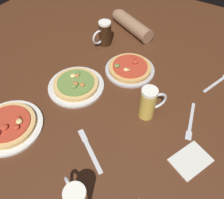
{
  "coord_description": "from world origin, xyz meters",
  "views": [
    {
      "loc": [
        0.36,
        -0.58,
        0.83
      ],
      "look_at": [
        0.0,
        0.0,
        0.02
      ],
      "focal_mm": 36.44,
      "sensor_mm": 36.0,
      "label": 1
    }
  ],
  "objects_px": {
    "pizza_plate_far": "(130,68)",
    "fork_spare": "(191,121)",
    "pizza_plate_near": "(9,125)",
    "napkin_folded": "(191,160)",
    "knife_spare": "(90,150)",
    "beer_mug_amber": "(149,103)",
    "diner_arm": "(130,23)",
    "pizza_plate_side": "(76,85)",
    "beer_mug_dark": "(76,199)",
    "fork_left": "(218,82)",
    "beer_mug_pale": "(104,34)"
  },
  "relations": [
    {
      "from": "pizza_plate_far",
      "to": "fork_spare",
      "type": "bearing_deg",
      "value": -20.77
    },
    {
      "from": "pizza_plate_near",
      "to": "napkin_folded",
      "type": "xyz_separation_m",
      "value": [
        0.72,
        0.27,
        -0.01
      ]
    },
    {
      "from": "pizza_plate_far",
      "to": "knife_spare",
      "type": "distance_m",
      "value": 0.51
    },
    {
      "from": "pizza_plate_near",
      "to": "knife_spare",
      "type": "relative_size",
      "value": 1.48
    },
    {
      "from": "beer_mug_amber",
      "to": "diner_arm",
      "type": "height_order",
      "value": "beer_mug_amber"
    },
    {
      "from": "pizza_plate_side",
      "to": "knife_spare",
      "type": "height_order",
      "value": "pizza_plate_side"
    },
    {
      "from": "pizza_plate_side",
      "to": "diner_arm",
      "type": "height_order",
      "value": "diner_arm"
    },
    {
      "from": "fork_spare",
      "to": "diner_arm",
      "type": "distance_m",
      "value": 0.77
    },
    {
      "from": "pizza_plate_side",
      "to": "beer_mug_dark",
      "type": "distance_m",
      "value": 0.56
    },
    {
      "from": "beer_mug_dark",
      "to": "fork_spare",
      "type": "height_order",
      "value": "beer_mug_dark"
    },
    {
      "from": "fork_spare",
      "to": "beer_mug_amber",
      "type": "bearing_deg",
      "value": -160.62
    },
    {
      "from": "fork_spare",
      "to": "napkin_folded",
      "type": "bearing_deg",
      "value": -70.79
    },
    {
      "from": "pizza_plate_near",
      "to": "pizza_plate_side",
      "type": "height_order",
      "value": "same"
    },
    {
      "from": "beer_mug_dark",
      "to": "fork_spare",
      "type": "relative_size",
      "value": 0.65
    },
    {
      "from": "pizza_plate_near",
      "to": "diner_arm",
      "type": "bearing_deg",
      "value": 85.71
    },
    {
      "from": "beer_mug_dark",
      "to": "fork_left",
      "type": "distance_m",
      "value": 0.89
    },
    {
      "from": "napkin_folded",
      "to": "diner_arm",
      "type": "distance_m",
      "value": 0.93
    },
    {
      "from": "pizza_plate_near",
      "to": "fork_spare",
      "type": "distance_m",
      "value": 0.79
    },
    {
      "from": "beer_mug_pale",
      "to": "napkin_folded",
      "type": "relative_size",
      "value": 0.96
    },
    {
      "from": "pizza_plate_far",
      "to": "fork_left",
      "type": "bearing_deg",
      "value": 20.95
    },
    {
      "from": "beer_mug_amber",
      "to": "knife_spare",
      "type": "height_order",
      "value": "beer_mug_amber"
    },
    {
      "from": "fork_spare",
      "to": "diner_arm",
      "type": "xyz_separation_m",
      "value": [
        -0.58,
        0.49,
        0.04
      ]
    },
    {
      "from": "knife_spare",
      "to": "beer_mug_dark",
      "type": "bearing_deg",
      "value": -65.19
    },
    {
      "from": "pizza_plate_far",
      "to": "diner_arm",
      "type": "height_order",
      "value": "diner_arm"
    },
    {
      "from": "pizza_plate_near",
      "to": "fork_left",
      "type": "xyz_separation_m",
      "value": [
        0.69,
        0.76,
        -0.01
      ]
    },
    {
      "from": "pizza_plate_near",
      "to": "pizza_plate_far",
      "type": "bearing_deg",
      "value": 65.98
    },
    {
      "from": "pizza_plate_near",
      "to": "beer_mug_pale",
      "type": "xyz_separation_m",
      "value": [
        0.02,
        0.72,
        0.06
      ]
    },
    {
      "from": "fork_spare",
      "to": "diner_arm",
      "type": "relative_size",
      "value": 0.61
    },
    {
      "from": "pizza_plate_far",
      "to": "beer_mug_amber",
      "type": "distance_m",
      "value": 0.3
    },
    {
      "from": "pizza_plate_near",
      "to": "beer_mug_pale",
      "type": "bearing_deg",
      "value": 88.47
    },
    {
      "from": "beer_mug_dark",
      "to": "pizza_plate_near",
      "type": "bearing_deg",
      "value": 167.97
    },
    {
      "from": "napkin_folded",
      "to": "fork_spare",
      "type": "xyz_separation_m",
      "value": [
        -0.06,
        0.18,
        -0.0
      ]
    },
    {
      "from": "napkin_folded",
      "to": "fork_left",
      "type": "xyz_separation_m",
      "value": [
        -0.03,
        0.49,
        -0.0
      ]
    },
    {
      "from": "beer_mug_amber",
      "to": "diner_arm",
      "type": "relative_size",
      "value": 0.47
    },
    {
      "from": "pizza_plate_side",
      "to": "beer_mug_pale",
      "type": "bearing_deg",
      "value": 101.44
    },
    {
      "from": "beer_mug_dark",
      "to": "diner_arm",
      "type": "bearing_deg",
      "value": 109.94
    },
    {
      "from": "beer_mug_pale",
      "to": "napkin_folded",
      "type": "height_order",
      "value": "beer_mug_pale"
    },
    {
      "from": "beer_mug_dark",
      "to": "knife_spare",
      "type": "relative_size",
      "value": 0.69
    },
    {
      "from": "beer_mug_amber",
      "to": "beer_mug_dark",
      "type": "bearing_deg",
      "value": -93.12
    },
    {
      "from": "pizza_plate_side",
      "to": "diner_arm",
      "type": "distance_m",
      "value": 0.59
    },
    {
      "from": "fork_left",
      "to": "fork_spare",
      "type": "distance_m",
      "value": 0.31
    },
    {
      "from": "napkin_folded",
      "to": "pizza_plate_side",
      "type": "bearing_deg",
      "value": 172.81
    },
    {
      "from": "beer_mug_dark",
      "to": "napkin_folded",
      "type": "height_order",
      "value": "beer_mug_dark"
    },
    {
      "from": "knife_spare",
      "to": "pizza_plate_side",
      "type": "bearing_deg",
      "value": 136.27
    },
    {
      "from": "pizza_plate_side",
      "to": "beer_mug_dark",
      "type": "height_order",
      "value": "beer_mug_dark"
    },
    {
      "from": "fork_spare",
      "to": "pizza_plate_near",
      "type": "bearing_deg",
      "value": -145.86
    },
    {
      "from": "beer_mug_dark",
      "to": "beer_mug_pale",
      "type": "relative_size",
      "value": 0.94
    },
    {
      "from": "pizza_plate_far",
      "to": "beer_mug_dark",
      "type": "relative_size",
      "value": 1.95
    },
    {
      "from": "pizza_plate_near",
      "to": "pizza_plate_side",
      "type": "xyz_separation_m",
      "value": [
        0.1,
        0.35,
        -0.0
      ]
    },
    {
      "from": "pizza_plate_far",
      "to": "beer_mug_amber",
      "type": "xyz_separation_m",
      "value": [
        0.21,
        -0.21,
        0.06
      ]
    }
  ]
}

